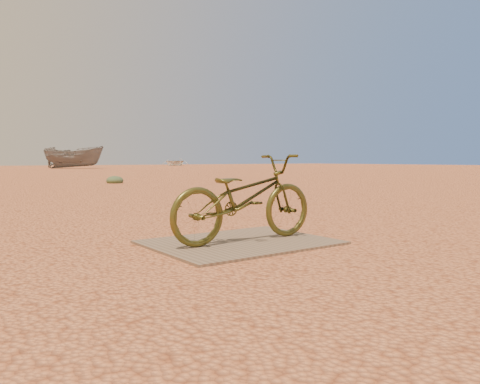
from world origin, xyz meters
TOP-DOWN VIEW (x-y plane):
  - ground at (0.00, 0.00)m, footprint 120.00×120.00m
  - plywood_board at (-0.38, 0.47)m, footprint 1.60×1.23m
  - bicycle at (-0.34, 0.45)m, footprint 1.52×0.55m
  - boat_mid_right at (8.88, 37.24)m, footprint 5.18×4.12m
  - boat_far_right at (24.29, 48.43)m, footprint 5.27×5.70m
  - kale_b at (2.69, 11.64)m, footprint 0.54×0.54m

SIDE VIEW (x-z plane):
  - ground at x=0.00m, z-range 0.00..0.00m
  - kale_b at x=2.69m, z-range -0.15..0.15m
  - plywood_board at x=-0.38m, z-range 0.00..0.02m
  - bicycle at x=-0.34m, z-range 0.02..0.82m
  - boat_far_right at x=24.29m, z-range 0.00..0.96m
  - boat_mid_right at x=8.88m, z-range 0.00..1.91m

